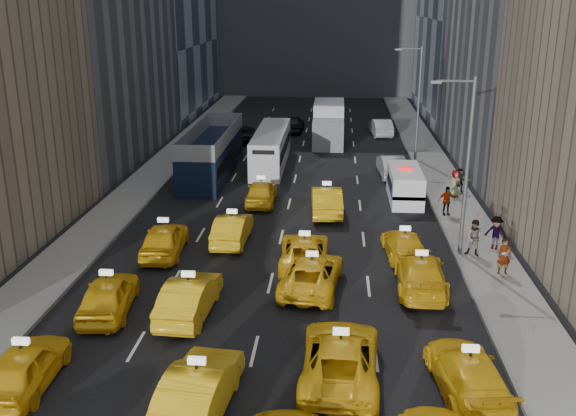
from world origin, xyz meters
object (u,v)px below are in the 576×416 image
nypd_van (405,185)px  pedestrian_0 (504,256)px  box_truck (329,124)px  double_decker (212,152)px  city_bus (271,148)px

nypd_van → pedestrian_0: (3.45, -11.77, 0.04)m
nypd_van → pedestrian_0: bearing=-70.2°
box_truck → double_decker: bearing=-130.0°
city_bus → nypd_van: bearing=-46.7°
box_truck → city_bus: bearing=-121.5°
nypd_van → pedestrian_0: size_ratio=2.97×
nypd_van → city_bus: bearing=141.8°
pedestrian_0 → double_decker: bearing=130.6°
double_decker → box_truck: (8.40, 11.71, 0.00)m
city_bus → pedestrian_0: (12.98, -20.27, -0.34)m
double_decker → box_truck: box_truck is taller
nypd_van → box_truck: (-5.18, 17.00, 0.76)m
nypd_van → city_bus: (-9.53, 8.50, 0.37)m
pedestrian_0 → city_bus: bearing=118.3°
double_decker → city_bus: (4.04, 3.21, -0.39)m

